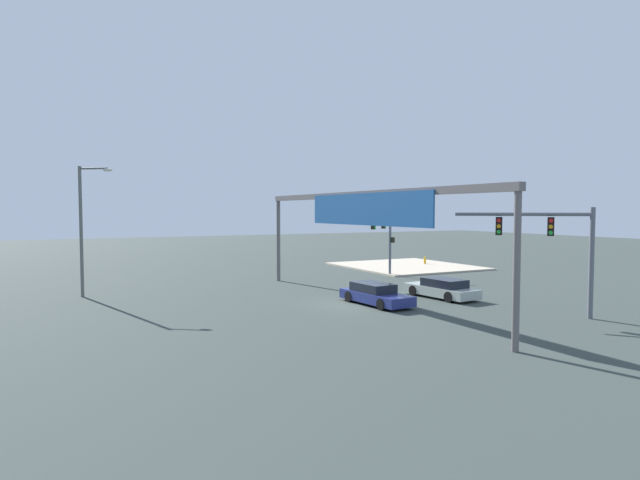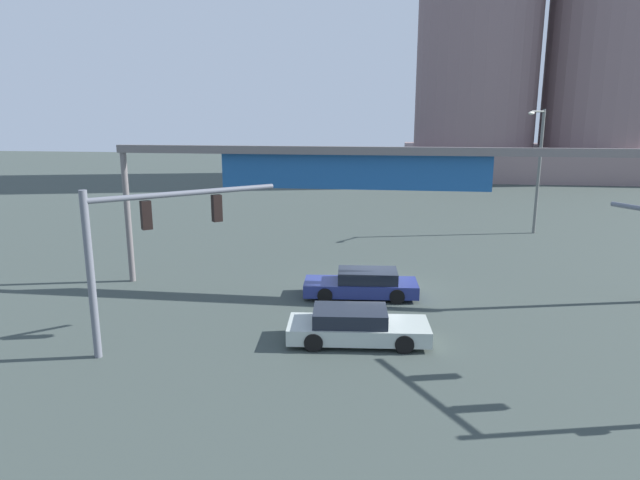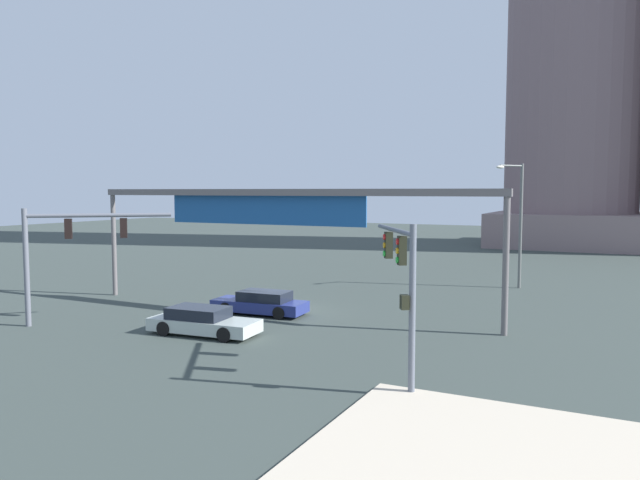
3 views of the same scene
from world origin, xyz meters
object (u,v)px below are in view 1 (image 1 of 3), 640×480
Objects in this scene: traffic_signal_opposite_side at (554,239)px; traffic_signal_near_corner at (384,231)px; sedan_car_waiting_far at (375,294)px; streetlamp_curved_arm at (84,222)px; sedan_car_approaching at (442,289)px; fire_hydrant_on_curb at (425,260)px.

traffic_signal_near_corner is at bearing -45.27° from traffic_signal_opposite_side.
traffic_signal_opposite_side is 9.84m from sedan_car_waiting_far.
traffic_signal_opposite_side is at bearing -3.66° from streetlamp_curved_arm.
traffic_signal_near_corner reaches higher than sedan_car_approaching.
traffic_signal_opposite_side is at bearing -174.92° from sedan_car_approaching.
fire_hydrant_on_curb is (23.09, -10.26, -3.43)m from traffic_signal_opposite_side.
traffic_signal_opposite_side reaches higher than fire_hydrant_on_curb.
traffic_signal_opposite_side reaches higher than sedan_car_approaching.
sedan_car_approaching is 4.89m from sedan_car_waiting_far.
streetlamp_curved_arm is at bearing -33.59° from traffic_signal_near_corner.
streetlamp_curved_arm is at bearing -130.24° from sedan_car_waiting_far.
traffic_signal_near_corner is 1.07× the size of sedan_car_waiting_far.
streetlamp_curved_arm is (0.33, 21.96, 0.94)m from traffic_signal_near_corner.
fire_hydrant_on_curb is (6.01, -8.90, -3.23)m from traffic_signal_near_corner.
sedan_car_waiting_far is 22.99m from fire_hydrant_on_curb.
streetlamp_curved_arm is 1.61× the size of sedan_car_waiting_far.
sedan_car_approaching is at bearing 8.30° from streetlamp_curved_arm.
traffic_signal_opposite_side is 25.50m from fire_hydrant_on_curb.
traffic_signal_near_corner is at bearing 124.04° from fire_hydrant_on_curb.
traffic_signal_opposite_side is (-17.08, 1.36, 0.20)m from traffic_signal_near_corner.
sedan_car_waiting_far is (6.95, 6.12, -3.34)m from traffic_signal_opposite_side.
traffic_signal_near_corner is 11.22m from fire_hydrant_on_curb.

